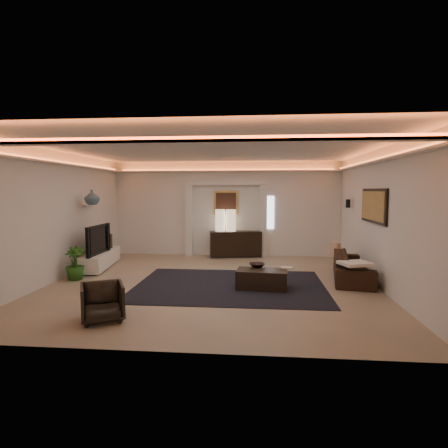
# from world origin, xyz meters

# --- Properties ---
(floor) EXTENTS (7.00, 7.00, 0.00)m
(floor) POSITION_xyz_m (0.00, 0.00, 0.00)
(floor) COLOR tan
(floor) RESTS_ON ground
(ceiling) EXTENTS (7.00, 7.00, 0.00)m
(ceiling) POSITION_xyz_m (0.00, 0.00, 2.90)
(ceiling) COLOR white
(ceiling) RESTS_ON ground
(wall_back) EXTENTS (7.00, 0.00, 7.00)m
(wall_back) POSITION_xyz_m (0.00, 3.50, 1.45)
(wall_back) COLOR silver
(wall_back) RESTS_ON ground
(wall_front) EXTENTS (7.00, 0.00, 7.00)m
(wall_front) POSITION_xyz_m (0.00, -3.50, 1.45)
(wall_front) COLOR silver
(wall_front) RESTS_ON ground
(wall_left) EXTENTS (0.00, 7.00, 7.00)m
(wall_left) POSITION_xyz_m (-3.50, 0.00, 1.45)
(wall_left) COLOR silver
(wall_left) RESTS_ON ground
(wall_right) EXTENTS (0.00, 7.00, 7.00)m
(wall_right) POSITION_xyz_m (3.50, 0.00, 1.45)
(wall_right) COLOR silver
(wall_right) RESTS_ON ground
(cove_soffit) EXTENTS (7.00, 7.00, 0.04)m
(cove_soffit) POSITION_xyz_m (0.00, 0.00, 2.62)
(cove_soffit) COLOR silver
(cove_soffit) RESTS_ON ceiling
(daylight_slit) EXTENTS (0.25, 0.03, 1.00)m
(daylight_slit) POSITION_xyz_m (1.35, 3.48, 1.35)
(daylight_slit) COLOR white
(daylight_slit) RESTS_ON wall_back
(area_rug) EXTENTS (4.00, 3.00, 0.01)m
(area_rug) POSITION_xyz_m (0.40, -0.20, 0.01)
(area_rug) COLOR black
(area_rug) RESTS_ON ground
(pilaster_left) EXTENTS (0.22, 0.20, 2.20)m
(pilaster_left) POSITION_xyz_m (-1.15, 3.40, 1.10)
(pilaster_left) COLOR silver
(pilaster_left) RESTS_ON ground
(pilaster_right) EXTENTS (0.22, 0.20, 2.20)m
(pilaster_right) POSITION_xyz_m (1.15, 3.40, 1.10)
(pilaster_right) COLOR silver
(pilaster_right) RESTS_ON ground
(alcove_header) EXTENTS (2.52, 0.20, 0.12)m
(alcove_header) POSITION_xyz_m (0.00, 3.40, 2.25)
(alcove_header) COLOR silver
(alcove_header) RESTS_ON wall_back
(painting_frame) EXTENTS (0.74, 0.04, 0.74)m
(painting_frame) POSITION_xyz_m (0.00, 3.47, 1.65)
(painting_frame) COLOR tan
(painting_frame) RESTS_ON wall_back
(painting_canvas) EXTENTS (0.62, 0.02, 0.62)m
(painting_canvas) POSITION_xyz_m (0.00, 3.44, 1.65)
(painting_canvas) COLOR #4C2D1E
(painting_canvas) RESTS_ON wall_back
(art_panel_frame) EXTENTS (0.04, 1.64, 0.74)m
(art_panel_frame) POSITION_xyz_m (3.47, 0.30, 1.70)
(art_panel_frame) COLOR black
(art_panel_frame) RESTS_ON wall_right
(art_panel_gold) EXTENTS (0.02, 1.50, 0.62)m
(art_panel_gold) POSITION_xyz_m (3.44, 0.30, 1.70)
(art_panel_gold) COLOR tan
(art_panel_gold) RESTS_ON wall_right
(wall_sconce) EXTENTS (0.12, 0.12, 0.22)m
(wall_sconce) POSITION_xyz_m (3.38, 2.20, 1.68)
(wall_sconce) COLOR black
(wall_sconce) RESTS_ON wall_right
(wall_niche) EXTENTS (0.10, 0.55, 0.04)m
(wall_niche) POSITION_xyz_m (-3.44, 1.40, 1.65)
(wall_niche) COLOR silver
(wall_niche) RESTS_ON wall_left
(console) EXTENTS (1.61, 0.78, 0.77)m
(console) POSITION_xyz_m (0.31, 3.25, 0.40)
(console) COLOR black
(console) RESTS_ON ground
(lamp_left) EXTENTS (0.36, 0.36, 0.66)m
(lamp_left) POSITION_xyz_m (-0.16, 3.25, 1.09)
(lamp_left) COLOR #F9DEB7
(lamp_left) RESTS_ON console
(lamp_right) EXTENTS (0.34, 0.34, 0.66)m
(lamp_right) POSITION_xyz_m (0.17, 3.25, 1.09)
(lamp_right) COLOR #FADEAF
(lamp_right) RESTS_ON console
(media_ledge) EXTENTS (0.78, 2.11, 0.39)m
(media_ledge) POSITION_xyz_m (-3.15, 1.38, 0.22)
(media_ledge) COLOR white
(media_ledge) RESTS_ON ground
(tv) EXTENTS (1.29, 0.17, 0.75)m
(tv) POSITION_xyz_m (-3.15, 0.99, 0.82)
(tv) COLOR black
(tv) RESTS_ON media_ledge
(figurine) EXTENTS (0.19, 0.19, 0.39)m
(figurine) POSITION_xyz_m (-3.15, 2.00, 0.64)
(figurine) COLOR #453625
(figurine) RESTS_ON media_ledge
(ginger_jar) EXTENTS (0.47, 0.47, 0.38)m
(ginger_jar) POSITION_xyz_m (-3.15, 0.98, 1.86)
(ginger_jar) COLOR slate
(ginger_jar) RESTS_ON wall_niche
(plant) EXTENTS (0.48, 0.48, 0.76)m
(plant) POSITION_xyz_m (-3.15, 0.01, 0.38)
(plant) COLOR #245317
(plant) RESTS_ON ground
(sofa) EXTENTS (2.20, 1.17, 0.61)m
(sofa) POSITION_xyz_m (3.15, 0.59, 0.30)
(sofa) COLOR #4F2417
(sofa) RESTS_ON ground
(throw_blanket) EXTENTS (0.71, 0.65, 0.06)m
(throw_blanket) POSITION_xyz_m (2.96, -0.29, 0.55)
(throw_blanket) COLOR white
(throw_blanket) RESTS_ON sofa
(throw_pillow) EXTENTS (0.23, 0.38, 0.37)m
(throw_pillow) POSITION_xyz_m (2.91, 1.45, 0.55)
(throw_pillow) COLOR tan
(throw_pillow) RESTS_ON sofa
(coffee_table) EXTENTS (1.08, 0.65, 0.38)m
(coffee_table) POSITION_xyz_m (1.08, -0.38, 0.20)
(coffee_table) COLOR black
(coffee_table) RESTS_ON ground
(bowl) EXTENTS (0.38, 0.38, 0.08)m
(bowl) POSITION_xyz_m (0.97, -0.11, 0.45)
(bowl) COLOR black
(bowl) RESTS_ON coffee_table
(magazine) EXTENTS (0.30, 0.25, 0.03)m
(magazine) POSITION_xyz_m (1.59, -0.21, 0.42)
(magazine) COLOR beige
(magazine) RESTS_ON coffee_table
(armchair) EXTENTS (0.85, 0.86, 0.59)m
(armchair) POSITION_xyz_m (-1.43, -2.47, 0.29)
(armchair) COLOR black
(armchair) RESTS_ON ground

